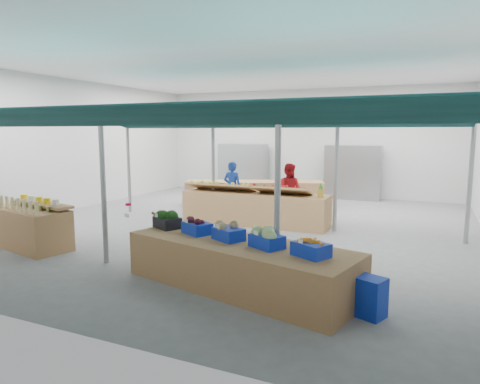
{
  "coord_description": "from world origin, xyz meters",
  "views": [
    {
      "loc": [
        4.68,
        -10.3,
        2.53
      ],
      "look_at": [
        0.78,
        -1.6,
        1.18
      ],
      "focal_mm": 32.0,
      "sensor_mm": 36.0,
      "label": 1
    }
  ],
  "objects": [
    {
      "name": "pineapple",
      "position": [
        2.15,
        0.34,
        1.05
      ],
      "size": [
        0.14,
        0.14,
        0.39
      ],
      "rotation": [
        0.0,
        0.0,
        -0.0
      ],
      "color": "#8C6019",
      "rests_on": "fruit_counter"
    },
    {
      "name": "crate_broccoli",
      "position": [
        0.27,
        -3.77,
        0.92
      ],
      "size": [
        0.6,
        0.54,
        0.35
      ],
      "rotation": [
        0.0,
        0.0,
        -0.48
      ],
      "color": "black",
      "rests_on": "veg_counter"
    },
    {
      "name": "vendor_left",
      "position": [
        -0.88,
        1.54,
        0.81
      ],
      "size": [
        0.59,
        0.39,
        1.62
      ],
      "primitive_type": "imported",
      "rotation": [
        0.0,
        0.0,
        3.14
      ],
      "color": "#17399A",
      "rests_on": "floor"
    },
    {
      "name": "crate_stack",
      "position": [
        3.98,
        -4.45,
        0.28
      ],
      "size": [
        0.55,
        0.48,
        0.56
      ],
      "primitive_type": "cube",
      "rotation": [
        0.0,
        0.0,
        -0.38
      ],
      "color": "#102FB6",
      "rests_on": "floor"
    },
    {
      "name": "vendor_right",
      "position": [
        0.92,
        1.54,
        0.81
      ],
      "size": [
        0.79,
        0.62,
        1.62
      ],
      "primitive_type": "imported",
      "rotation": [
        0.0,
        0.0,
        3.14
      ],
      "color": "#B0151C",
      "rests_on": "floor"
    },
    {
      "name": "awnings",
      "position": [
        0.75,
        -1.75,
        2.78
      ],
      "size": [
        9.5,
        7.08,
        0.3
      ],
      "color": "#0A2B2B",
      "rests_on": "pole_grid"
    },
    {
      "name": "sparrow",
      "position": [
        0.07,
        -3.86,
        1.01
      ],
      "size": [
        0.12,
        0.09,
        0.11
      ],
      "rotation": [
        0.0,
        0.0,
        -0.48
      ],
      "color": "brown",
      "rests_on": "crate_broccoli"
    },
    {
      "name": "apple_heap_yellow",
      "position": [
        -0.65,
        0.34,
        1.04
      ],
      "size": [
        1.9,
        0.71,
        0.27
      ],
      "rotation": [
        0.0,
        0.0,
        -0.0
      ],
      "color": "#997247",
      "rests_on": "fruit_counter"
    },
    {
      "name": "pole_grid",
      "position": [
        0.75,
        -1.75,
        1.81
      ],
      "size": [
        10.0,
        4.6,
        3.0
      ],
      "color": "gray",
      "rests_on": "floor"
    },
    {
      "name": "crate_carrots",
      "position": [
        3.18,
        -4.47,
        0.87
      ],
      "size": [
        0.6,
        0.54,
        0.29
      ],
      "rotation": [
        0.0,
        0.0,
        -0.48
      ],
      "color": "#102FB6",
      "rests_on": "veg_counter"
    },
    {
      "name": "crate_cabbage",
      "position": [
        2.44,
        -4.3,
        0.92
      ],
      "size": [
        0.6,
        0.54,
        0.35
      ],
      "rotation": [
        0.0,
        0.0,
        -0.48
      ],
      "color": "#102FB6",
      "rests_on": "veg_counter"
    },
    {
      "name": "apple_heap_red",
      "position": [
        1.14,
        0.34,
        1.04
      ],
      "size": [
        1.5,
        0.71,
        0.27
      ],
      "rotation": [
        0.0,
        0.0,
        -0.0
      ],
      "color": "#997247",
      "rests_on": "fruit_counter"
    },
    {
      "name": "pole_ribbon",
      "position": [
        -0.77,
        -3.58,
        1.08
      ],
      "size": [
        0.12,
        0.12,
        0.28
      ],
      "color": "red",
      "rests_on": "pole_grid"
    },
    {
      "name": "hall",
      "position": [
        0.0,
        1.44,
        2.65
      ],
      "size": [
        13.0,
        13.0,
        13.0
      ],
      "color": "silver",
      "rests_on": "ground"
    },
    {
      "name": "veg_counter",
      "position": [
        1.91,
        -4.17,
        0.38
      ],
      "size": [
        4.11,
        2.19,
        0.76
      ],
      "primitive_type": "cube",
      "rotation": [
        0.0,
        0.0,
        -0.24
      ],
      "color": "#946940",
      "rests_on": "floor"
    },
    {
      "name": "far_counter",
      "position": [
        -0.83,
        3.21,
        0.42
      ],
      "size": [
        4.69,
        2.56,
        0.84
      ],
      "primitive_type": "cube",
      "rotation": [
        0.0,
        0.0,
        0.37
      ],
      "color": "#946940",
      "rests_on": "floor"
    },
    {
      "name": "crate_beets",
      "position": [
        1.01,
        -3.95,
        0.89
      ],
      "size": [
        0.6,
        0.54,
        0.29
      ],
      "rotation": [
        0.0,
        0.0,
        -0.48
      ],
      "color": "#102FB6",
      "rests_on": "veg_counter"
    },
    {
      "name": "crate_celeriac",
      "position": [
        1.7,
        -4.12,
        0.91
      ],
      "size": [
        0.6,
        0.54,
        0.31
      ],
      "rotation": [
        0.0,
        0.0,
        -0.48
      ],
      "color": "#102FB6",
      "rests_on": "veg_counter"
    },
    {
      "name": "floor",
      "position": [
        0.0,
        0.0,
        0.0
      ],
      "size": [
        13.0,
        13.0,
        0.0
      ],
      "primitive_type": "plane",
      "color": "slate",
      "rests_on": "ground"
    },
    {
      "name": "bottle_shelf",
      "position": [
        -3.21,
        -3.81,
        0.47
      ],
      "size": [
        2.09,
        1.5,
        1.15
      ],
      "rotation": [
        0.0,
        0.0,
        -0.2
      ],
      "color": "#946940",
      "rests_on": "floor"
    },
    {
      "name": "back_shelving_left",
      "position": [
        -2.5,
        6.0,
        1.0
      ],
      "size": [
        2.0,
        0.5,
        2.0
      ],
      "primitive_type": "cube",
      "color": "#B23F33",
      "rests_on": "floor"
    },
    {
      "name": "back_shelving_right",
      "position": [
        2.0,
        6.0,
        1.0
      ],
      "size": [
        2.0,
        0.5,
        2.0
      ],
      "primitive_type": "cube",
      "color": "#B23F33",
      "rests_on": "floor"
    },
    {
      "name": "fruit_counter",
      "position": [
        0.32,
        0.44,
        0.43
      ],
      "size": [
        4.06,
        0.97,
        0.87
      ],
      "primitive_type": "cube",
      "rotation": [
        0.0,
        0.0,
        -0.0
      ],
      "color": "#946940",
      "rests_on": "floor"
    }
  ]
}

